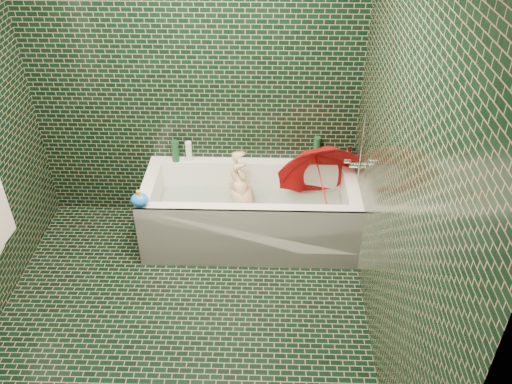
{
  "coord_description": "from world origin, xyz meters",
  "views": [
    {
      "loc": [
        0.59,
        -2.49,
        2.94
      ],
      "look_at": [
        0.5,
        0.82,
        0.6
      ],
      "focal_mm": 38.0,
      "sensor_mm": 36.0,
      "label": 1
    }
  ],
  "objects_px": {
    "child": "(247,208)",
    "umbrella": "(322,184)",
    "rubber_duck": "(332,157)",
    "bath_toy": "(140,200)",
    "bathtub": "(250,218)"
  },
  "relations": [
    {
      "from": "child",
      "to": "umbrella",
      "type": "bearing_deg",
      "value": 91.12
    },
    {
      "from": "bathtub",
      "to": "child",
      "type": "distance_m",
      "value": 0.1
    },
    {
      "from": "rubber_duck",
      "to": "child",
      "type": "bearing_deg",
      "value": -152.09
    },
    {
      "from": "child",
      "to": "umbrella",
      "type": "relative_size",
      "value": 1.41
    },
    {
      "from": "umbrella",
      "to": "bathtub",
      "type": "bearing_deg",
      "value": 176.98
    },
    {
      "from": "child",
      "to": "bath_toy",
      "type": "xyz_separation_m",
      "value": [
        -0.77,
        -0.32,
        0.3
      ]
    },
    {
      "from": "child",
      "to": "bath_toy",
      "type": "height_order",
      "value": "bath_toy"
    },
    {
      "from": "umbrella",
      "to": "rubber_duck",
      "type": "relative_size",
      "value": 6.36
    },
    {
      "from": "child",
      "to": "bath_toy",
      "type": "bearing_deg",
      "value": -69.38
    },
    {
      "from": "bathtub",
      "to": "rubber_duck",
      "type": "distance_m",
      "value": 0.85
    },
    {
      "from": "bathtub",
      "to": "child",
      "type": "relative_size",
      "value": 1.82
    },
    {
      "from": "rubber_duck",
      "to": "bath_toy",
      "type": "height_order",
      "value": "bath_toy"
    },
    {
      "from": "child",
      "to": "umbrella",
      "type": "height_order",
      "value": "umbrella"
    },
    {
      "from": "bathtub",
      "to": "rubber_duck",
      "type": "height_order",
      "value": "rubber_duck"
    },
    {
      "from": "umbrella",
      "to": "rubber_duck",
      "type": "xyz_separation_m",
      "value": [
        0.1,
        0.32,
        0.05
      ]
    }
  ]
}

